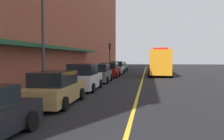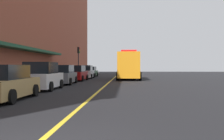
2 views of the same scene
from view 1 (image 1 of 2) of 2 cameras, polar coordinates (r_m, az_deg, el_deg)
The scene contains 13 objects.
ground_plane at distance 29.58m, azimuth 7.14°, elevation -1.63°, with size 112.00×112.00×0.00m, color black.
sidewalk_left at distance 30.35m, azimuth -4.64°, elevation -1.36°, with size 2.40×70.00×0.15m, color #9E9B93.
lane_center_stripe at distance 29.58m, azimuth 7.14°, elevation -1.62°, with size 0.16×70.00×0.01m, color gold.
parked_car_1 at distance 12.62m, azimuth -12.80°, elevation -4.25°, with size 2.11×4.79×1.65m.
parked_car_2 at distance 17.92m, azimuth -6.51°, elevation -1.79°, with size 2.16×4.37×1.88m.
parked_car_3 at distance 23.49m, azimuth -2.87°, elevation -0.82°, with size 2.15×4.70×1.72m.
parked_car_4 at distance 29.36m, azimuth -0.48°, elevation -0.07°, with size 2.17×4.82×1.71m.
parked_car_5 at distance 35.71m, azimuth 1.18°, elevation 0.50°, with size 2.19×4.91×1.76m.
parked_car_6 at distance 41.21m, azimuth 1.92°, elevation 0.72°, with size 2.23×4.36×1.60m.
utility_truck at distance 32.56m, azimuth 10.94°, elevation 1.66°, with size 2.98×9.05×3.46m.
parking_meter_1 at distance 25.21m, azimuth -5.35°, elevation 0.01°, with size 0.14×0.18×1.33m.
street_lamp_left at distance 16.43m, azimuth -15.57°, elevation 10.03°, with size 0.44×0.44×6.94m.
traffic_light_near at distance 38.35m, azimuth -0.49°, elevation 4.15°, with size 0.38×0.36×4.30m.
Camera 1 is at (0.64, -4.48, 2.34)m, focal length 39.92 mm.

